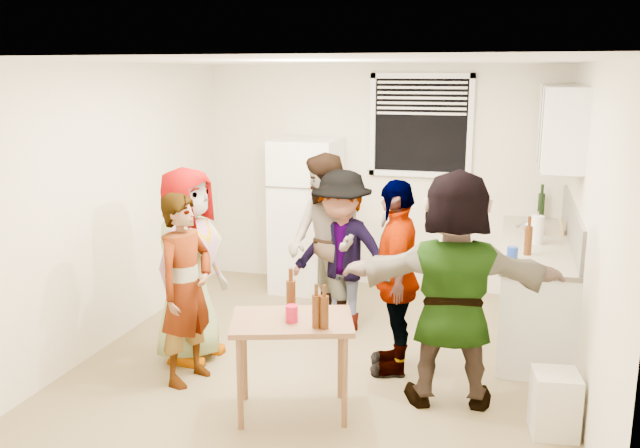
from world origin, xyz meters
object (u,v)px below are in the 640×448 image
(red_cup, at_px, (292,322))
(guest_back_left, at_px, (325,328))
(refrigerator, at_px, (307,215))
(beer_bottle_table, at_px, (291,315))
(trash_bin, at_px, (555,399))
(serving_table, at_px, (293,412))
(wine_bottle, at_px, (540,219))
(guest_orange, at_px, (448,401))
(kettle, at_px, (532,234))
(guest_stripe, at_px, (190,379))
(guest_grey, at_px, (193,357))
(guest_back_right, at_px, (341,331))
(guest_black, at_px, (393,369))
(blue_cup, at_px, (512,261))
(beer_bottle_counter, at_px, (527,255))

(red_cup, height_order, guest_back_left, red_cup)
(refrigerator, bearing_deg, beer_bottle_table, -75.22)
(trash_bin, height_order, beer_bottle_table, beer_bottle_table)
(beer_bottle_table, bearing_deg, serving_table, -67.54)
(wine_bottle, distance_m, guest_orange, 2.81)
(refrigerator, height_order, guest_orange, refrigerator)
(refrigerator, relative_size, guest_back_left, 1.01)
(kettle, xyz_separation_m, guest_stripe, (-2.62, -2.07, -0.90))
(beer_bottle_table, bearing_deg, kettle, 53.52)
(kettle, distance_m, trash_bin, 2.24)
(trash_bin, bearing_deg, serving_table, -173.16)
(guest_grey, distance_m, guest_back_right, 1.43)
(guest_back_right, bearing_deg, guest_black, -33.19)
(blue_cup, bearing_deg, guest_orange, -116.08)
(kettle, xyz_separation_m, guest_back_left, (-1.87, -0.68, -0.90))
(guest_grey, bearing_deg, guest_stripe, -147.70)
(guest_stripe, bearing_deg, red_cup, -95.05)
(red_cup, bearing_deg, kettle, 55.74)
(beer_bottle_table, height_order, guest_back_right, beer_bottle_table)
(guest_grey, distance_m, guest_back_left, 1.34)
(refrigerator, height_order, guest_stripe, refrigerator)
(wine_bottle, height_order, red_cup, wine_bottle)
(blue_cup, height_order, red_cup, blue_cup)
(blue_cup, relative_size, guest_back_right, 0.08)
(guest_back_left, xyz_separation_m, guest_back_right, (0.17, -0.05, 0.00))
(wine_bottle, bearing_deg, guest_stripe, -134.34)
(serving_table, bearing_deg, beer_bottle_table, 112.46)
(kettle, distance_m, beer_bottle_table, 2.83)
(trash_bin, bearing_deg, blue_cup, 106.71)
(trash_bin, bearing_deg, guest_black, 149.88)
(guest_stripe, distance_m, guest_orange, 2.05)
(kettle, bearing_deg, guest_black, -149.70)
(guest_orange, bearing_deg, guest_black, -51.65)
(refrigerator, distance_m, serving_table, 3.03)
(guest_grey, bearing_deg, blue_cup, -67.89)
(guest_back_left, distance_m, guest_black, 1.09)
(guest_back_right, relative_size, guest_black, 0.97)
(guest_back_right, bearing_deg, blue_cup, 3.28)
(guest_back_right, distance_m, guest_orange, 1.59)
(blue_cup, distance_m, trash_bin, 1.32)
(wine_bottle, bearing_deg, kettle, -97.97)
(refrigerator, distance_m, kettle, 2.44)
(trash_bin, distance_m, serving_table, 1.83)
(guest_orange, bearing_deg, trash_bin, 148.97)
(kettle, bearing_deg, guest_back_right, -179.39)
(red_cup, height_order, guest_back_right, red_cup)
(beer_bottle_counter, relative_size, serving_table, 0.29)
(kettle, relative_size, wine_bottle, 0.83)
(kettle, xyz_separation_m, wine_bottle, (0.10, 0.71, 0.00))
(refrigerator, relative_size, kettle, 7.39)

